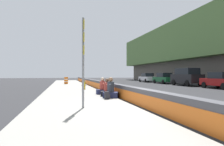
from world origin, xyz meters
TOP-DOWN VIEW (x-y plane):
  - ground_plane at (0.00, 0.00)m, footprint 160.00×160.00m
  - sidewalk_strip at (0.00, 2.65)m, footprint 80.00×4.40m
  - jersey_barrier at (0.00, 0.00)m, footprint 76.00×0.45m
  - route_sign_post at (0.09, 2.63)m, footprint 0.44×0.09m
  - fire_hydrant at (10.23, 1.60)m, footprint 0.26×0.46m
  - seated_person_foreground at (3.44, 0.74)m, footprint 0.94×1.02m
  - seated_person_middle at (4.35, 0.76)m, footprint 0.80×0.89m
  - seated_person_rear at (5.70, 0.79)m, footprint 0.72×0.82m
  - backpack at (2.81, 1.09)m, footprint 0.32×0.28m
  - construction_barrel at (21.42, 2.98)m, footprint 0.54×0.54m
  - parked_car_third at (9.91, -12.31)m, footprint 4.53×2.02m
  - parked_car_fourth at (15.87, -12.25)m, footprint 4.83×2.11m
  - parked_car_midline at (21.95, -12.16)m, footprint 4.53×2.02m
  - parked_car_far at (28.48, -12.09)m, footprint 4.51×1.96m

SIDE VIEW (x-z plane):
  - ground_plane at x=0.00m, z-range 0.00..0.00m
  - sidewalk_strip at x=0.00m, z-range 0.00..0.14m
  - backpack at x=2.81m, z-range 0.13..0.53m
  - jersey_barrier at x=0.00m, z-range 0.00..0.85m
  - seated_person_middle at x=4.35m, z-range -0.06..1.02m
  - seated_person_rear at x=5.70m, z-range -0.07..1.05m
  - seated_person_foreground at x=3.44m, z-range -0.08..1.09m
  - fire_hydrant at x=10.23m, z-range 0.15..1.03m
  - construction_barrel at x=21.42m, z-range 0.14..1.09m
  - parked_car_third at x=9.91m, z-range 0.01..1.72m
  - parked_car_midline at x=21.95m, z-range 0.01..1.72m
  - parked_car_far at x=28.48m, z-range 0.01..1.72m
  - parked_car_fourth at x=15.87m, z-range 0.04..2.32m
  - route_sign_post at x=0.09m, z-range 0.43..4.03m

